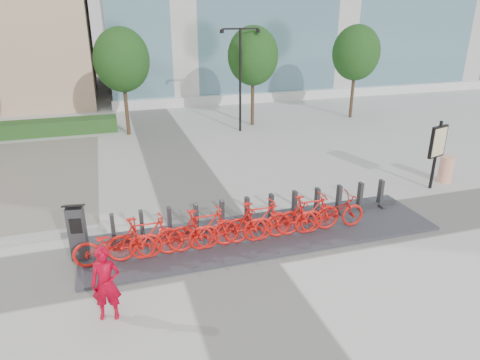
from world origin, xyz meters
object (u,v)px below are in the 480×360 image
object	(u,v)px
bike_0	(114,244)
map_sign	(438,145)
worker_red	(106,284)
construction_barrel	(446,169)
kiosk	(77,232)

from	to	relation	value
bike_0	map_sign	xyz separation A→B (m)	(10.58, 1.76, 0.98)
bike_0	worker_red	xyz separation A→B (m)	(-0.20, -1.89, 0.20)
construction_barrel	bike_0	bearing A→B (deg)	-169.51
worker_red	map_sign	distance (m)	11.41
kiosk	construction_barrel	size ratio (longest dim) A/B	1.58
bike_0	construction_barrel	bearing A→B (deg)	-79.51
worker_red	kiosk	bearing A→B (deg)	116.13
bike_0	construction_barrel	xyz separation A→B (m)	(11.47, 2.12, -0.12)
worker_red	map_sign	xyz separation A→B (m)	(10.78, 3.66, 0.78)
worker_red	map_sign	size ratio (longest dim) A/B	0.66
worker_red	map_sign	bearing A→B (deg)	30.56
kiosk	construction_barrel	distance (m)	12.40
bike_0	map_sign	world-z (taller)	map_sign
kiosk	map_sign	xyz separation A→B (m)	(11.39, 1.28, 0.78)
map_sign	construction_barrel	bearing A→B (deg)	5.25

